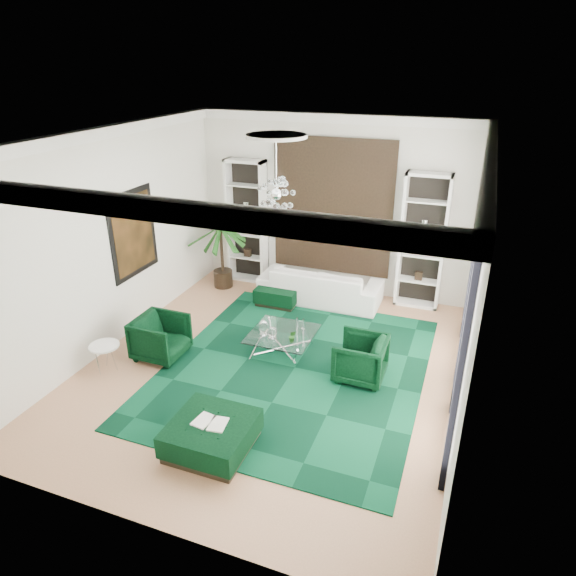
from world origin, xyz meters
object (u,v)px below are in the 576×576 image
at_px(armchair_left, 161,337).
at_px(coffee_table, 282,342).
at_px(palm, 221,238).
at_px(armchair_right, 360,358).
at_px(ottoman_side, 280,294).
at_px(side_table, 106,358).
at_px(ottoman_front, 212,436).
at_px(sofa, 320,285).

distance_m(armchair_left, coffee_table, 2.12).
relative_size(coffee_table, palm, 0.47).
relative_size(armchair_left, armchair_right, 1.03).
bearing_deg(armchair_right, ottoman_side, -134.01).
bearing_deg(side_table, ottoman_front, -22.57).
relative_size(armchair_left, coffee_table, 0.75).
distance_m(ottoman_front, palm, 5.45).
relative_size(sofa, armchair_right, 3.17).
distance_m(armchair_right, coffee_table, 1.52).
xyz_separation_m(ottoman_side, side_table, (-1.75, -3.46, 0.04)).
xyz_separation_m(armchair_left, armchair_right, (3.40, 0.57, -0.01)).
height_order(armchair_right, side_table, armchair_right).
bearing_deg(palm, armchair_left, -82.99).
height_order(sofa, coffee_table, sofa).
bearing_deg(side_table, ottoman_side, 63.18).
height_order(armchair_left, palm, palm).
relative_size(armchair_right, side_table, 1.64).
bearing_deg(coffee_table, palm, 136.24).
distance_m(ottoman_side, palm, 1.83).
xyz_separation_m(sofa, armchair_left, (-1.93, -3.13, 0.00)).
bearing_deg(armchair_left, armchair_right, -80.40).
xyz_separation_m(armchair_right, side_table, (-4.01, -1.28, -0.13)).
bearing_deg(coffee_table, armchair_left, -155.28).
bearing_deg(armchair_left, palm, 7.01).
bearing_deg(armchair_right, coffee_table, -101.83).
bearing_deg(side_table, sofa, 56.47).
bearing_deg(side_table, armchair_left, 48.83).
relative_size(sofa, palm, 1.10).
relative_size(armchair_left, ottoman_front, 0.78).
relative_size(ottoman_side, side_table, 1.77).
height_order(ottoman_front, side_table, side_table).
height_order(sofa, side_table, sofa).
height_order(armchair_right, ottoman_front, armchair_right).
distance_m(armchair_left, ottoman_side, 2.99).
bearing_deg(ottoman_front, side_table, 157.43).
relative_size(armchair_right, coffee_table, 0.73).
height_order(armchair_left, side_table, armchair_left).
bearing_deg(side_table, coffee_table, 32.04).
xyz_separation_m(armchair_left, ottoman_front, (1.93, -1.76, -0.17)).
bearing_deg(sofa, ottoman_front, 90.11).
height_order(armchair_right, coffee_table, armchair_right).
height_order(ottoman_side, side_table, side_table).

